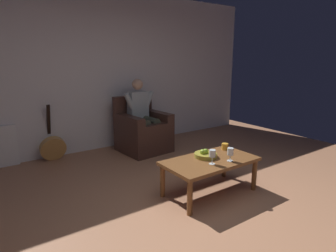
% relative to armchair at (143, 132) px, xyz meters
% --- Properties ---
extents(ground_plane, '(7.54, 7.54, 0.00)m').
position_rel_armchair_xyz_m(ground_plane, '(0.55, 2.46, -0.35)').
color(ground_plane, '#A77050').
extents(wall_back, '(6.68, 0.06, 2.75)m').
position_rel_armchair_xyz_m(wall_back, '(0.55, -0.58, 1.03)').
color(wall_back, silver).
rests_on(wall_back, ground).
extents(armchair, '(0.83, 0.85, 0.96)m').
position_rel_armchair_xyz_m(armchair, '(0.00, 0.00, 0.00)').
color(armchair, '#3F2720').
rests_on(armchair, ground).
extents(person_seated, '(0.62, 0.61, 1.26)m').
position_rel_armchair_xyz_m(person_seated, '(-0.00, 0.01, 0.33)').
color(person_seated, '#9CA6AB').
rests_on(person_seated, ground).
extents(coffee_table, '(1.14, 0.62, 0.43)m').
position_rel_armchair_xyz_m(coffee_table, '(0.16, 1.90, 0.03)').
color(coffee_table, brown).
rests_on(coffee_table, ground).
extents(guitar, '(0.40, 0.35, 1.03)m').
position_rel_armchair_xyz_m(guitar, '(1.44, -0.38, -0.11)').
color(guitar, '#BC8947').
rests_on(guitar, ground).
extents(wine_glass_near, '(0.07, 0.07, 0.16)m').
position_rel_armchair_xyz_m(wine_glass_near, '(-0.00, 2.07, 0.19)').
color(wine_glass_near, silver).
rests_on(wine_glass_near, coffee_table).
extents(wine_glass_far, '(0.07, 0.07, 0.17)m').
position_rel_armchair_xyz_m(wine_glass_far, '(0.24, 2.03, 0.20)').
color(wine_glass_far, silver).
rests_on(wine_glass_far, coffee_table).
extents(fruit_bowl, '(0.28, 0.28, 0.11)m').
position_rel_armchair_xyz_m(fruit_bowl, '(0.14, 1.81, 0.12)').
color(fruit_bowl, olive).
rests_on(fruit_bowl, coffee_table).
extents(candle_jar, '(0.09, 0.09, 0.08)m').
position_rel_armchair_xyz_m(candle_jar, '(-0.26, 1.73, 0.13)').
color(candle_jar, gold).
rests_on(candle_jar, coffee_table).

